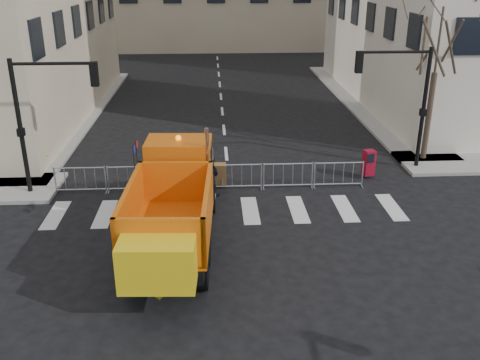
{
  "coord_description": "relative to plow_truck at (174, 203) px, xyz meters",
  "views": [
    {
      "loc": [
        -0.68,
        -12.6,
        8.64
      ],
      "look_at": [
        0.15,
        2.5,
        2.47
      ],
      "focal_mm": 40.0,
      "sensor_mm": 36.0,
      "label": 1
    }
  ],
  "objects": [
    {
      "name": "ground",
      "position": [
        1.92,
        -2.79,
        -1.63
      ],
      "size": [
        120.0,
        120.0,
        0.0
      ],
      "primitive_type": "plane",
      "color": "black",
      "rests_on": "ground"
    },
    {
      "name": "sidewalk_back",
      "position": [
        1.92,
        5.71,
        -1.55
      ],
      "size": [
        64.0,
        5.0,
        0.15
      ],
      "primitive_type": "cube",
      "color": "gray",
      "rests_on": "ground"
    },
    {
      "name": "traffic_light_left",
      "position": [
        -6.08,
        4.71,
        1.07
      ],
      "size": [
        0.18,
        0.18,
        5.4
      ],
      "primitive_type": "cylinder",
      "color": "black",
      "rests_on": "ground"
    },
    {
      "name": "traffic_light_right",
      "position": [
        10.42,
        6.71,
        1.07
      ],
      "size": [
        0.18,
        0.18,
        5.4
      ],
      "primitive_type": "cylinder",
      "color": "black",
      "rests_on": "ground"
    },
    {
      "name": "crowd_barriers",
      "position": [
        1.17,
        4.81,
        -1.08
      ],
      "size": [
        12.6,
        0.6,
        1.1
      ],
      "primitive_type": null,
      "color": "#9EA0A5",
      "rests_on": "ground"
    },
    {
      "name": "street_tree",
      "position": [
        11.12,
        7.71,
        2.12
      ],
      "size": [
        3.0,
        3.0,
        7.5
      ],
      "primitive_type": null,
      "color": "#382B21",
      "rests_on": "ground"
    },
    {
      "name": "plow_truck",
      "position": [
        0.0,
        0.0,
        0.0
      ],
      "size": [
        3.17,
        9.56,
        3.67
      ],
      "rotation": [
        0.0,
        0.0,
        1.52
      ],
      "color": "black",
      "rests_on": "ground"
    },
    {
      "name": "cop_a",
      "position": [
        -0.8,
        4.21,
        -0.64
      ],
      "size": [
        0.8,
        0.6,
        1.99
      ],
      "primitive_type": "imported",
      "rotation": [
        0.0,
        0.0,
        3.32
      ],
      "color": "black",
      "rests_on": "ground"
    },
    {
      "name": "cop_b",
      "position": [
        1.14,
        4.21,
        -0.82
      ],
      "size": [
        0.9,
        0.78,
        1.62
      ],
      "primitive_type": "imported",
      "rotation": [
        0.0,
        0.0,
        2.91
      ],
      "color": "black",
      "rests_on": "ground"
    },
    {
      "name": "cop_c",
      "position": [
        -0.93,
        4.21,
        -0.81
      ],
      "size": [
        0.87,
        1.02,
        1.64
      ],
      "primitive_type": "imported",
      "rotation": [
        0.0,
        0.0,
        4.11
      ],
      "color": "black",
      "rests_on": "ground"
    },
    {
      "name": "worker",
      "position": [
        -6.48,
        6.92,
        -0.61
      ],
      "size": [
        1.27,
        1.24,
        1.75
      ],
      "primitive_type": "imported",
      "rotation": [
        0.0,
        0.0,
        0.74
      ],
      "color": "#B1CA17",
      "rests_on": "sidewalk_back"
    },
    {
      "name": "newspaper_box",
      "position": [
        7.92,
        5.7,
        -0.93
      ],
      "size": [
        0.54,
        0.5,
        1.1
      ],
      "primitive_type": "cube",
      "rotation": [
        0.0,
        0.0,
        0.25
      ],
      "color": "maroon",
      "rests_on": "sidewalk_back"
    }
  ]
}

